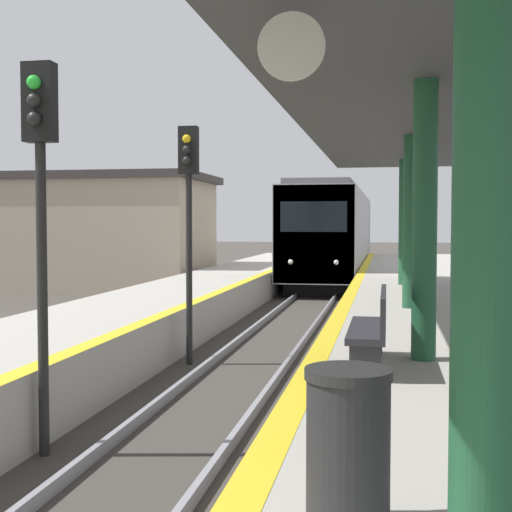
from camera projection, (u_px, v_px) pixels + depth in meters
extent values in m
cube|color=black|center=(335.00, 272.00, 34.99)|extent=(2.46, 18.70, 0.55)
cube|color=#99999E|center=(335.00, 231.00, 34.90)|extent=(2.89, 20.78, 3.52)
cube|color=gold|center=(314.00, 234.00, 24.77)|extent=(2.84, 0.16, 3.45)
cube|color=black|center=(313.00, 217.00, 24.69)|extent=(2.32, 0.06, 1.06)
cube|color=#59595E|center=(335.00, 193.00, 34.81)|extent=(2.46, 19.74, 0.24)
sphere|color=white|center=(291.00, 262.00, 24.90)|extent=(0.18, 0.18, 0.18)
sphere|color=white|center=(336.00, 262.00, 24.61)|extent=(0.18, 0.18, 0.18)
cylinder|color=black|center=(42.00, 300.00, 8.19)|extent=(0.12, 0.12, 3.62)
cube|color=black|center=(40.00, 102.00, 8.09)|extent=(0.36, 0.20, 0.90)
sphere|color=green|center=(34.00, 82.00, 7.95)|extent=(0.16, 0.16, 0.16)
sphere|color=black|center=(34.00, 100.00, 7.96)|extent=(0.16, 0.16, 0.16)
sphere|color=black|center=(34.00, 119.00, 7.97)|extent=(0.16, 0.16, 0.16)
cylinder|color=black|center=(189.00, 270.00, 13.53)|extent=(0.12, 0.12, 3.62)
cube|color=black|center=(189.00, 150.00, 13.42)|extent=(0.36, 0.20, 0.90)
sphere|color=yellow|center=(187.00, 139.00, 13.28)|extent=(0.16, 0.16, 0.16)
sphere|color=black|center=(187.00, 150.00, 13.29)|extent=(0.16, 0.16, 0.16)
sphere|color=black|center=(187.00, 161.00, 13.30)|extent=(0.16, 0.16, 0.16)
cylinder|color=#1E5133|center=(484.00, 217.00, 3.44)|extent=(0.31, 0.31, 3.53)
cylinder|color=#1E5133|center=(425.00, 221.00, 8.98)|extent=(0.31, 0.31, 3.53)
cylinder|color=#1E5133|center=(411.00, 222.00, 14.52)|extent=(0.31, 0.31, 3.53)
cylinder|color=#1E5133|center=(404.00, 222.00, 20.06)|extent=(0.31, 0.31, 3.53)
cube|color=#3F3F44|center=(417.00, 108.00, 11.66)|extent=(4.15, 22.56, 0.20)
cylinder|color=white|center=(291.00, 46.00, 5.81)|extent=(0.56, 0.04, 0.56)
cylinder|color=#262628|center=(348.00, 454.00, 4.04)|extent=(0.48, 0.48, 0.85)
cylinder|color=#262626|center=(348.00, 374.00, 4.02)|extent=(0.50, 0.50, 0.06)
cube|color=#28282D|center=(367.00, 330.00, 8.63)|extent=(0.44, 1.92, 0.08)
cube|color=#28282D|center=(383.00, 309.00, 8.58)|extent=(0.06, 1.92, 0.44)
cube|color=#262628|center=(365.00, 362.00, 7.88)|extent=(0.35, 0.08, 0.40)
cube|color=#262628|center=(369.00, 339.00, 9.39)|extent=(0.35, 0.08, 0.40)
cube|color=tan|center=(67.00, 235.00, 29.84)|extent=(11.52, 5.72, 4.38)
cube|color=#383333|center=(66.00, 179.00, 29.73)|extent=(12.09, 6.01, 0.30)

